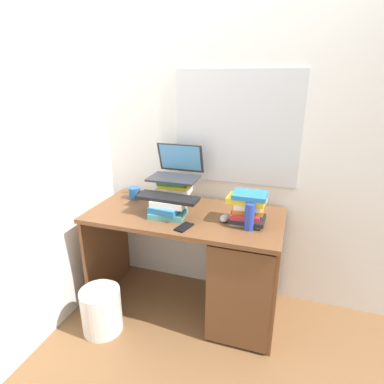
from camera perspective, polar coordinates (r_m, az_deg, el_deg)
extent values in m
plane|color=brown|center=(2.65, -1.12, -19.30)|extent=(6.00, 6.00, 0.00)
cube|color=white|center=(2.44, 1.62, 11.07)|extent=(6.00, 0.05, 2.60)
cube|color=silver|center=(2.34, 7.84, 11.10)|extent=(0.90, 0.01, 0.80)
cube|color=silver|center=(2.47, -19.59, 10.09)|extent=(0.05, 6.00, 2.60)
cube|color=brown|center=(2.25, -1.25, -4.15)|extent=(1.34, 0.66, 0.03)
cube|color=brown|center=(2.69, -14.74, -9.75)|extent=(0.02, 0.60, 0.74)
cube|color=brown|center=(2.33, 14.84, -14.81)|extent=(0.02, 0.60, 0.74)
cube|color=brown|center=(2.32, 9.34, -14.60)|extent=(0.40, 0.56, 0.71)
cube|color=#338C4C|center=(2.36, -3.19, -2.33)|extent=(0.17, 0.18, 0.02)
cube|color=beige|center=(2.35, -3.25, -1.60)|extent=(0.25, 0.16, 0.03)
cube|color=orange|center=(2.33, -3.57, -0.98)|extent=(0.18, 0.19, 0.03)
cube|color=#2672B2|center=(2.34, -3.39, -0.21)|extent=(0.22, 0.17, 0.02)
cube|color=white|center=(2.31, -3.18, 0.37)|extent=(0.25, 0.18, 0.04)
cube|color=yellow|center=(2.31, -3.06, 1.21)|extent=(0.22, 0.17, 0.03)
cube|color=#338C4C|center=(2.30, -3.44, 1.89)|extent=(0.22, 0.15, 0.04)
cube|color=teal|center=(2.19, -4.29, -3.84)|extent=(0.25, 0.20, 0.04)
cube|color=#2672B2|center=(2.17, -4.60, -2.90)|extent=(0.21, 0.19, 0.04)
cube|color=white|center=(2.15, -4.12, -1.91)|extent=(0.23, 0.14, 0.04)
cube|color=beige|center=(2.12, 9.48, -5.21)|extent=(0.19, 0.15, 0.02)
cube|color=black|center=(2.11, 9.86, -4.70)|extent=(0.22, 0.19, 0.02)
cube|color=#B22D33|center=(2.10, 9.51, -4.00)|extent=(0.19, 0.16, 0.03)
cube|color=orange|center=(2.09, 9.97, -3.11)|extent=(0.20, 0.13, 0.03)
cube|color=beige|center=(2.08, 9.93, -2.36)|extent=(0.17, 0.15, 0.03)
cube|color=yellow|center=(2.07, 9.68, -1.35)|extent=(0.25, 0.16, 0.04)
cube|color=#2672B2|center=(2.06, 10.29, -0.55)|extent=(0.21, 0.17, 0.03)
cube|color=#2D2D33|center=(2.29, -3.29, 2.46)|extent=(0.34, 0.23, 0.01)
cube|color=#2D2D33|center=(2.39, -2.05, 6.09)|extent=(0.34, 0.07, 0.22)
cube|color=#59A5E5|center=(2.38, -2.11, 6.10)|extent=(0.31, 0.06, 0.19)
cube|color=black|center=(2.15, -4.38, -1.02)|extent=(0.42, 0.16, 0.02)
ellipsoid|color=#A5A8AD|center=(2.13, 5.77, -4.65)|extent=(0.06, 0.10, 0.04)
cylinder|color=#265999|center=(2.53, -10.17, -0.19)|extent=(0.09, 0.09, 0.09)
torus|color=#265999|center=(2.50, -9.03, -0.23)|extent=(0.05, 0.01, 0.05)
cylinder|color=#263FA5|center=(2.01, 10.17, -4.34)|extent=(0.06, 0.06, 0.17)
cube|color=black|center=(2.03, -1.42, -6.23)|extent=(0.10, 0.15, 0.01)
cylinder|color=silver|center=(2.43, -15.77, -19.54)|extent=(0.27, 0.27, 0.32)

